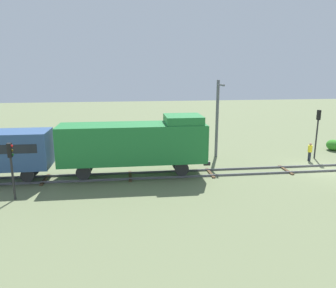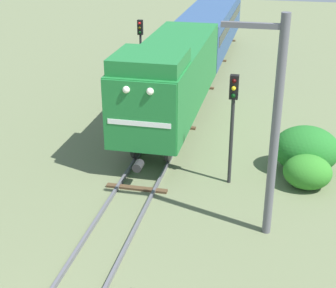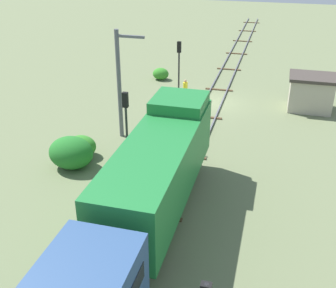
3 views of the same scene
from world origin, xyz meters
The scene contains 11 objects.
ground_plane centered at (0.00, 0.00, 0.00)m, with size 115.41×115.41×0.00m, color #66704C.
railway_track centered at (0.00, 0.00, 0.07)m, with size 2.40×76.94×0.16m.
locomotive centered at (0.00, 15.54, 2.77)m, with size 2.90×11.60×4.60m.
traffic_signal_near centered at (3.20, -1.20, 3.14)m, with size 0.32×0.34×4.55m.
traffic_signal_mid centered at (3.40, 10.96, 3.04)m, with size 0.32×0.34×4.38m.
worker_near_track centered at (2.40, -0.21, 1.00)m, with size 0.38×0.38×1.70m.
catenary_mast centered at (4.93, 7.81, 3.85)m, with size 1.94×0.28×7.21m.
relay_hut centered at (-7.50, -0.60, 1.39)m, with size 3.50×2.90×2.74m.
bush_near centered at (6.30, 12.63, 0.96)m, with size 2.65×2.17×1.93m, color #226C26.
bush_mid centered at (5.82, -4.76, 0.55)m, with size 1.52×1.24×1.10m, color #338326.
bush_far centered at (6.35, 11.19, 0.67)m, with size 1.85×1.51×1.35m, color #2F7C26.
Camera 3 is at (-4.83, 32.13, 12.48)m, focal length 45.00 mm.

